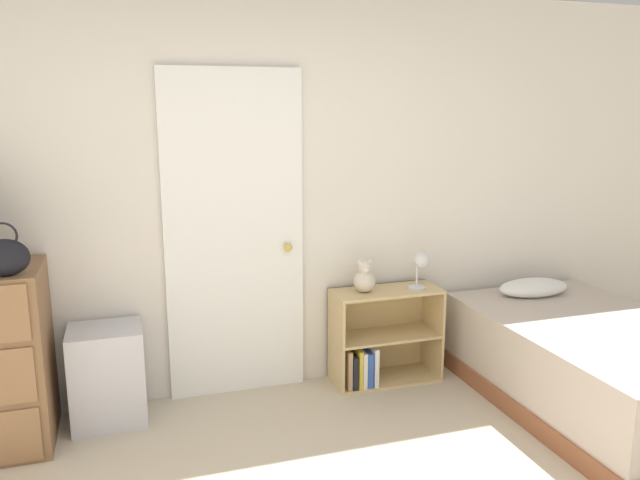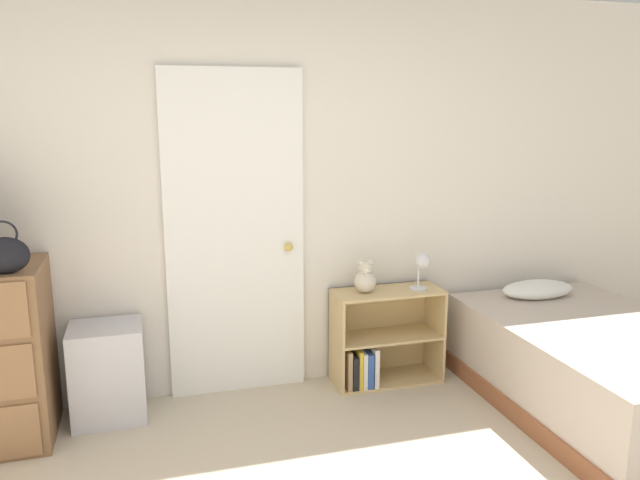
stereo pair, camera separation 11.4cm
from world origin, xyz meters
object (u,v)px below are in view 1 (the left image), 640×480
(teddy_bear, at_px, (364,278))
(desk_lamp, at_px, (421,264))
(handbag, at_px, (5,257))
(bed, at_px, (594,364))
(bookshelf, at_px, (376,343))
(storage_bin, at_px, (108,375))

(teddy_bear, xyz_separation_m, desk_lamp, (0.38, -0.04, 0.08))
(handbag, distance_m, bed, 3.43)
(handbag, distance_m, desk_lamp, 2.47)
(teddy_bear, bearing_deg, desk_lamp, -6.61)
(handbag, xyz_separation_m, bookshelf, (2.15, 0.32, -0.84))
(storage_bin, xyz_separation_m, desk_lamp, (2.01, -0.02, 0.52))
(storage_bin, bearing_deg, handbag, -146.06)
(storage_bin, bearing_deg, bookshelf, 0.99)
(handbag, xyz_separation_m, teddy_bear, (2.05, 0.31, -0.37))
(handbag, height_order, storage_bin, handbag)
(desk_lamp, xyz_separation_m, bed, (0.86, -0.69, -0.54))
(handbag, height_order, desk_lamp, handbag)
(bookshelf, bearing_deg, storage_bin, -179.01)
(storage_bin, xyz_separation_m, teddy_bear, (1.62, 0.02, 0.44))
(desk_lamp, bearing_deg, storage_bin, 179.41)
(bookshelf, distance_m, bed, 1.37)
(storage_bin, bearing_deg, teddy_bear, 0.83)
(bookshelf, xyz_separation_m, teddy_bear, (-0.10, -0.01, 0.47))
(teddy_bear, relative_size, bed, 0.12)
(handbag, distance_m, bookshelf, 2.33)
(bed, bearing_deg, bookshelf, 147.06)
(bed, bearing_deg, desk_lamp, 141.22)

